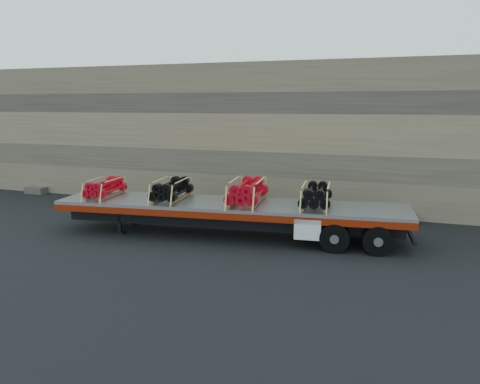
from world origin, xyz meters
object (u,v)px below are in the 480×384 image
(bundle_front, at_px, (105,188))
(bundle_midrear, at_px, (247,192))
(bundle_midfront, at_px, (172,190))
(trailer, at_px, (229,219))
(bundle_rear, at_px, (316,196))

(bundle_front, xyz_separation_m, bundle_midrear, (5.87, 0.68, 0.08))
(bundle_midfront, relative_size, bundle_midrear, 0.89)
(bundle_midfront, bearing_deg, trailer, -0.00)
(trailer, xyz_separation_m, bundle_midfront, (-2.32, -0.27, 1.06))
(trailer, bearing_deg, bundle_midrear, 0.00)
(bundle_midfront, distance_m, bundle_midrear, 3.04)
(bundle_midfront, relative_size, bundle_rear, 0.99)
(bundle_midfront, height_order, bundle_rear, bundle_rear)
(trailer, xyz_separation_m, bundle_midrear, (0.70, 0.08, 1.10))
(bundle_front, distance_m, bundle_midrear, 5.91)
(bundle_midfront, xyz_separation_m, bundle_midrear, (3.02, 0.35, 0.05))
(bundle_front, relative_size, bundle_midfront, 0.90)
(bundle_midrear, bearing_deg, trailer, -180.00)
(bundle_rear, bearing_deg, bundle_midfront, 180.00)
(trailer, relative_size, bundle_midfront, 6.16)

